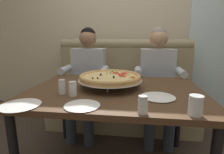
{
  "coord_description": "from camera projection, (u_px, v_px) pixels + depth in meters",
  "views": [
    {
      "loc": [
        0.16,
        -1.39,
        1.16
      ],
      "look_at": [
        -0.02,
        -0.05,
        0.86
      ],
      "focal_mm": 28.68,
      "sensor_mm": 36.0,
      "label": 1
    }
  ],
  "objects": [
    {
      "name": "back_wall_with_window",
      "position": [
        126.0,
        21.0,
        2.8
      ],
      "size": [
        6.0,
        0.12,
        2.8
      ],
      "primitive_type": "cube",
      "color": "beige",
      "rests_on": "ground_plane"
    },
    {
      "name": "booth_bench",
      "position": [
        123.0,
        93.0,
        2.46
      ],
      "size": [
        1.88,
        0.78,
        1.13
      ],
      "color": "#998966",
      "rests_on": "ground_plane"
    },
    {
      "name": "dining_table",
      "position": [
        115.0,
        98.0,
        1.47
      ],
      "size": [
        1.39,
        1.0,
        0.75
      ],
      "color": "#4C331E",
      "rests_on": "ground_plane"
    },
    {
      "name": "diner_left",
      "position": [
        87.0,
        74.0,
        2.19
      ],
      "size": [
        0.54,
        0.64,
        1.27
      ],
      "color": "#2D3342",
      "rests_on": "ground_plane"
    },
    {
      "name": "diner_right",
      "position": [
        158.0,
        76.0,
        2.09
      ],
      "size": [
        0.54,
        0.64,
        1.27
      ],
      "color": "#2D3342",
      "rests_on": "ground_plane"
    },
    {
      "name": "pizza",
      "position": [
        110.0,
        77.0,
        1.49
      ],
      "size": [
        0.53,
        0.53,
        0.12
      ],
      "color": "silver",
      "rests_on": "dining_table"
    },
    {
      "name": "shaker_parmesan",
      "position": [
        73.0,
        90.0,
        1.28
      ],
      "size": [
        0.06,
        0.06,
        0.11
      ],
      "color": "white",
      "rests_on": "dining_table"
    },
    {
      "name": "shaker_pepper_flakes",
      "position": [
        62.0,
        88.0,
        1.32
      ],
      "size": [
        0.05,
        0.05,
        0.11
      ],
      "color": "white",
      "rests_on": "dining_table"
    },
    {
      "name": "shaker_oregano",
      "position": [
        143.0,
        106.0,
        0.98
      ],
      "size": [
        0.05,
        0.05,
        0.1
      ],
      "color": "white",
      "rests_on": "dining_table"
    },
    {
      "name": "plate_near_left",
      "position": [
        158.0,
        96.0,
        1.25
      ],
      "size": [
        0.24,
        0.24,
        0.02
      ],
      "color": "white",
      "rests_on": "dining_table"
    },
    {
      "name": "plate_near_right",
      "position": [
        20.0,
        104.0,
        1.1
      ],
      "size": [
        0.25,
        0.25,
        0.02
      ],
      "color": "white",
      "rests_on": "dining_table"
    },
    {
      "name": "plate_far_side",
      "position": [
        82.0,
        105.0,
        1.09
      ],
      "size": [
        0.22,
        0.22,
        0.02
      ],
      "color": "white",
      "rests_on": "dining_table"
    },
    {
      "name": "drinking_glass",
      "position": [
        196.0,
        107.0,
        0.96
      ],
      "size": [
        0.08,
        0.08,
        0.11
      ],
      "color": "silver",
      "rests_on": "dining_table"
    },
    {
      "name": "patio_chair",
      "position": [
        198.0,
        70.0,
        3.5
      ],
      "size": [
        0.43,
        0.43,
        0.86
      ],
      "color": "black",
      "rests_on": "ground_plane"
    }
  ]
}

